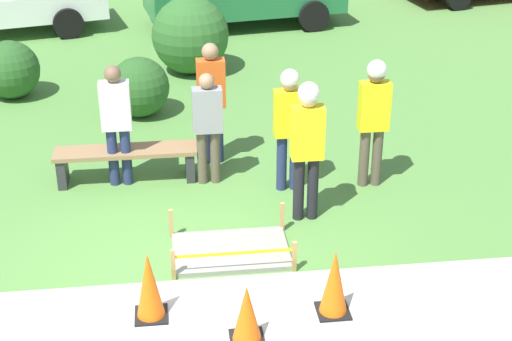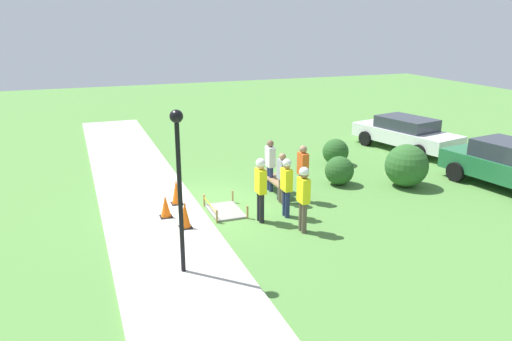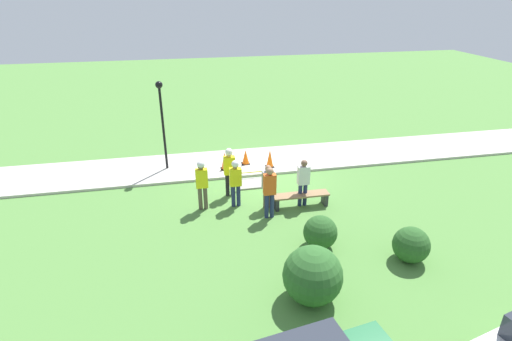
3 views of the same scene
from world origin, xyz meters
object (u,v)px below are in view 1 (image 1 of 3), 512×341
object	(u,v)px
worker_supervisor	(307,139)
worker_trainee	(374,112)
park_bench	(126,158)
worker_assistant	(289,120)
bystander_in_gray_shirt	(116,119)
traffic_cone_near_patch	(149,286)
traffic_cone_far_patch	(247,314)
bystander_in_orange_shirt	(211,96)
bystander_in_white_shirt	(208,123)
traffic_cone_sidewalk_edge	(334,283)

from	to	relation	value
worker_supervisor	worker_trainee	distance (m)	1.32
park_bench	worker_assistant	xyz separation A→B (m)	(2.20, -0.50, 0.67)
worker_supervisor	bystander_in_gray_shirt	bearing A→B (deg)	152.28
traffic_cone_near_patch	worker_trainee	xyz separation A→B (m)	(3.01, 2.77, 0.61)
traffic_cone_near_patch	worker_assistant	bearing A→B (deg)	56.15
traffic_cone_far_patch	worker_assistant	distance (m)	3.48
bystander_in_orange_shirt	worker_supervisor	bearing A→B (deg)	-59.54
bystander_in_white_shirt	bystander_in_gray_shirt	bearing A→B (deg)	175.56
traffic_cone_far_patch	bystander_in_gray_shirt	size ratio (longest dim) A/B	0.37
worker_supervisor	bystander_in_white_shirt	bearing A→B (deg)	135.04
traffic_cone_far_patch	bystander_in_orange_shirt	xyz separation A→B (m)	(-0.03, 4.26, 0.61)
bystander_in_orange_shirt	bystander_in_gray_shirt	size ratio (longest dim) A/B	1.05
park_bench	bystander_in_white_shirt	world-z (taller)	bystander_in_white_shirt
traffic_cone_sidewalk_edge	bystander_in_orange_shirt	bearing A→B (deg)	103.85
bystander_in_white_shirt	traffic_cone_far_patch	bearing A→B (deg)	-88.00
traffic_cone_near_patch	worker_trainee	bearing A→B (deg)	42.64
traffic_cone_far_patch	traffic_cone_near_patch	bearing A→B (deg)	151.58
traffic_cone_near_patch	worker_assistant	size ratio (longest dim) A/B	0.44
traffic_cone_far_patch	worker_supervisor	xyz separation A→B (m)	(1.02, 2.47, 0.70)
park_bench	bystander_in_gray_shirt	distance (m)	0.64
traffic_cone_far_patch	traffic_cone_sidewalk_edge	bearing A→B (deg)	20.31
park_bench	bystander_in_gray_shirt	world-z (taller)	bystander_in_gray_shirt
traffic_cone_sidewalk_edge	worker_supervisor	xyz separation A→B (m)	(0.09, 2.13, 0.65)
bystander_in_white_shirt	bystander_in_orange_shirt	bearing A→B (deg)	81.37
bystander_in_orange_shirt	traffic_cone_sidewalk_edge	bearing A→B (deg)	-76.15
bystander_in_orange_shirt	bystander_in_white_shirt	size ratio (longest dim) A/B	1.13
traffic_cone_near_patch	worker_assistant	world-z (taller)	worker_assistant
worker_trainee	park_bench	bearing A→B (deg)	171.21
traffic_cone_far_patch	worker_supervisor	bearing A→B (deg)	67.49
traffic_cone_sidewalk_edge	traffic_cone_near_patch	bearing A→B (deg)	175.11
worker_supervisor	worker_assistant	distance (m)	0.83
traffic_cone_sidewalk_edge	bystander_in_gray_shirt	world-z (taller)	bystander_in_gray_shirt
worker_supervisor	bystander_in_orange_shirt	size ratio (longest dim) A/B	1.02
traffic_cone_sidewalk_edge	worker_assistant	bearing A→B (deg)	90.09
worker_trainee	traffic_cone_far_patch	bearing A→B (deg)	-122.29
worker_trainee	bystander_in_orange_shirt	world-z (taller)	worker_trainee
worker_supervisor	worker_assistant	bearing A→B (deg)	96.40
traffic_cone_far_patch	traffic_cone_sidewalk_edge	size ratio (longest dim) A/B	0.87
traffic_cone_sidewalk_edge	bystander_in_white_shirt	size ratio (longest dim) A/B	0.46
worker_assistant	worker_trainee	size ratio (longest dim) A/B	0.95
traffic_cone_near_patch	park_bench	distance (m)	3.30
traffic_cone_sidewalk_edge	worker_assistant	world-z (taller)	worker_assistant
traffic_cone_near_patch	traffic_cone_sidewalk_edge	xyz separation A→B (m)	(1.87, -0.16, -0.01)
worker_supervisor	worker_assistant	xyz separation A→B (m)	(-0.09, 0.82, -0.09)
bystander_in_orange_shirt	bystander_in_white_shirt	distance (m)	0.66
traffic_cone_sidewalk_edge	worker_trainee	size ratio (longest dim) A/B	0.41
traffic_cone_near_patch	park_bench	size ratio (longest dim) A/B	0.39
traffic_cone_far_patch	bystander_in_white_shirt	world-z (taller)	bystander_in_white_shirt
traffic_cone_near_patch	traffic_cone_sidewalk_edge	distance (m)	1.88
park_bench	traffic_cone_far_patch	bearing A→B (deg)	-71.57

